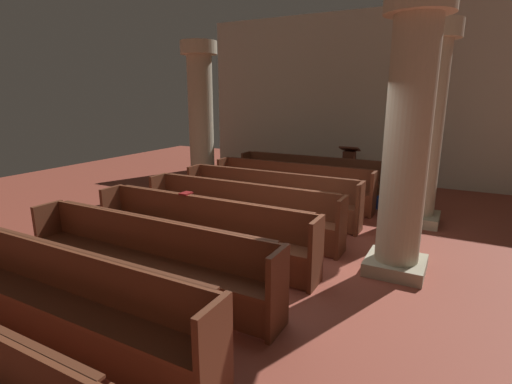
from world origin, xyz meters
name	(u,v)px	position (x,y,z in m)	size (l,w,h in m)	color
ground_plane	(281,259)	(0.00, 0.00, 0.00)	(19.20, 19.20, 0.00)	brown
back_wall	(377,98)	(0.00, 6.08, 2.25)	(10.00, 0.16, 4.50)	beige
pew_row_0	(310,174)	(-1.02, 3.88, 0.48)	(3.56, 0.47, 0.90)	brown
pew_row_1	(292,183)	(-1.02, 2.78, 0.48)	(3.56, 0.46, 0.90)	brown
pew_row_2	(269,194)	(-1.02, 1.67, 0.48)	(3.56, 0.47, 0.90)	brown
pew_row_3	(240,209)	(-1.02, 0.56, 0.48)	(3.56, 0.46, 0.90)	brown
pew_row_4	(201,228)	(-1.02, -0.55, 0.48)	(3.56, 0.46, 0.90)	brown
pew_row_5	(146,256)	(-1.02, -1.65, 0.48)	(3.56, 0.47, 0.90)	brown
pew_row_6	(63,297)	(-1.02, -2.76, 0.48)	(3.56, 0.46, 0.90)	brown
pillar_aisle_side	(426,123)	(1.54, 2.75, 1.85)	(0.86, 0.86, 3.56)	tan
pillar_far_side	(201,116)	(-3.53, 2.98, 1.85)	(0.86, 0.86, 3.56)	tan
pillar_aisle_rear	(408,135)	(1.54, 0.37, 1.85)	(0.82, 0.82, 3.56)	tan
lectern	(348,170)	(-0.35, 4.93, 0.45)	(0.48, 0.45, 1.08)	#492215
hymn_book	(186,193)	(-1.41, -0.36, 0.91)	(0.14, 0.18, 0.02)	maroon
kneeler_box_blue	(386,203)	(0.89, 3.40, 0.12)	(0.42, 0.30, 0.23)	navy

